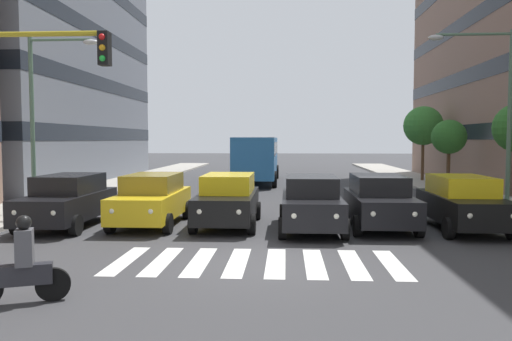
# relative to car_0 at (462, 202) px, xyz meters

# --- Properties ---
(ground_plane) EXTENTS (180.00, 180.00, 0.00)m
(ground_plane) POSITION_rel_car_0_xyz_m (6.29, 4.54, -0.89)
(ground_plane) COLOR #38383A
(building_right_block_0) EXTENTS (8.66, 20.86, 19.63)m
(building_right_block_0) POSITION_rel_car_0_xyz_m (22.06, -16.55, 8.93)
(building_right_block_0) COLOR slate
(building_right_block_0) RESTS_ON ground_plane
(crosswalk_markings) EXTENTS (6.75, 2.80, 0.01)m
(crosswalk_markings) POSITION_rel_car_0_xyz_m (6.29, 4.54, -0.88)
(crosswalk_markings) COLOR silver
(crosswalk_markings) RESTS_ON ground_plane
(car_0) EXTENTS (2.02, 4.44, 1.72)m
(car_0) POSITION_rel_car_0_xyz_m (0.00, 0.00, 0.00)
(car_0) COLOR black
(car_0) RESTS_ON ground_plane
(car_1) EXTENTS (2.02, 4.44, 1.72)m
(car_1) POSITION_rel_car_0_xyz_m (2.58, -0.19, 0.00)
(car_1) COLOR black
(car_1) RESTS_ON ground_plane
(car_2) EXTENTS (2.02, 4.44, 1.72)m
(car_2) POSITION_rel_car_0_xyz_m (4.81, 0.32, 0.00)
(car_2) COLOR black
(car_2) RESTS_ON ground_plane
(car_3) EXTENTS (2.02, 4.44, 1.72)m
(car_3) POSITION_rel_car_0_xyz_m (7.53, -0.32, 0.00)
(car_3) COLOR black
(car_3) RESTS_ON ground_plane
(car_4) EXTENTS (2.02, 4.44, 1.72)m
(car_4) POSITION_rel_car_0_xyz_m (10.10, -0.27, 0.00)
(car_4) COLOR gold
(car_4) RESTS_ON ground_plane
(car_5) EXTENTS (2.02, 4.44, 1.72)m
(car_5) POSITION_rel_car_0_xyz_m (12.78, 0.19, 0.00)
(car_5) COLOR black
(car_5) RESTS_ON ground_plane
(bus_behind_traffic) EXTENTS (2.78, 10.50, 3.00)m
(bus_behind_traffic) POSITION_rel_car_0_xyz_m (7.53, -17.14, 0.97)
(bus_behind_traffic) COLOR #286BAD
(bus_behind_traffic) RESTS_ON ground_plane
(motorcycle_with_rider) EXTENTS (1.62, 0.72, 1.57)m
(motorcycle_with_rider) POSITION_rel_car_0_xyz_m (10.24, 7.71, -0.24)
(motorcycle_with_rider) COLOR black
(motorcycle_with_rider) RESTS_ON ground_plane
(street_lamp_left) EXTENTS (3.05, 0.28, 6.67)m
(street_lamp_left) POSITION_rel_car_0_xyz_m (-1.96, -2.54, 3.40)
(street_lamp_left) COLOR #4C6B56
(street_lamp_left) RESTS_ON sidewalk_left
(street_lamp_right) EXTENTS (2.64, 0.28, 6.55)m
(street_lamp_right) POSITION_rel_car_0_xyz_m (14.63, -1.98, 3.29)
(street_lamp_right) COLOR #4C6B56
(street_lamp_right) RESTS_ON sidewalk_right
(street_tree_2) EXTENTS (1.88, 1.88, 3.82)m
(street_tree_2) POSITION_rel_car_0_xyz_m (-3.30, -11.69, 2.12)
(street_tree_2) COLOR #513823
(street_tree_2) RESTS_ON sidewalk_left
(street_tree_3) EXTENTS (2.60, 2.60, 4.95)m
(street_tree_3) POSITION_rel_car_0_xyz_m (-3.54, -17.73, 2.90)
(street_tree_3) COLOR #513823
(street_tree_3) RESTS_ON sidewalk_left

